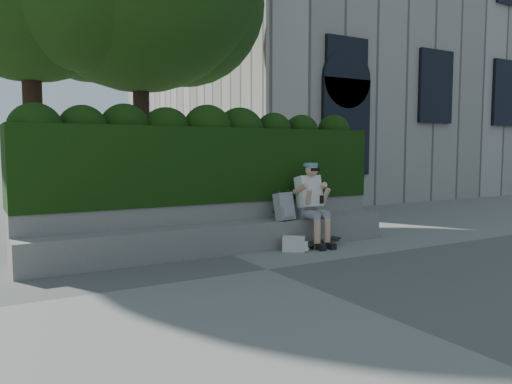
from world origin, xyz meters
TOP-DOWN VIEW (x-y plane):
  - ground at (0.00, 0.00)m, footprint 80.00×80.00m
  - bench_ledge at (0.00, 1.25)m, footprint 6.00×0.45m
  - planter_wall at (0.00, 1.73)m, footprint 6.00×0.50m
  - hedge at (0.00, 1.95)m, footprint 6.00×1.00m
  - building at (9.00, 11.00)m, footprint 12.00×12.00m
  - person at (1.50, 1.07)m, footprint 0.40×0.76m
  - skateboard at (1.47, 0.87)m, footprint 0.88×0.34m
  - backpack_plaid at (1.02, 1.15)m, footprint 0.33×0.21m
  - backpack_ground at (0.99, 0.84)m, footprint 0.43×0.40m

SIDE VIEW (x-z plane):
  - ground at x=0.00m, z-range 0.00..0.00m
  - skateboard at x=1.47m, z-range 0.03..0.12m
  - backpack_ground at x=0.99m, z-range 0.00..0.23m
  - bench_ledge at x=0.00m, z-range 0.00..0.45m
  - planter_wall at x=0.00m, z-range 0.00..0.75m
  - backpack_plaid at x=1.02m, z-range 0.45..0.90m
  - person at x=1.50m, z-range 0.06..1.44m
  - hedge at x=0.00m, z-range 0.75..1.95m
  - building at x=9.00m, z-range 0.00..15.00m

